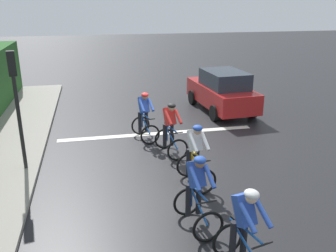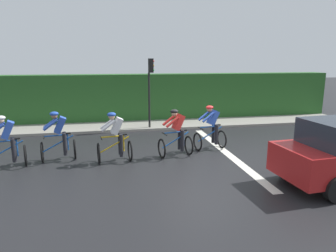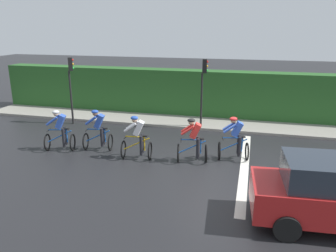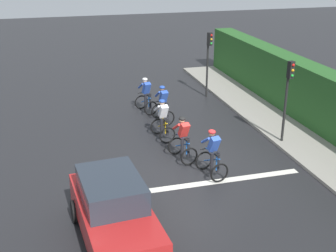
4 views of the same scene
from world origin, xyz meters
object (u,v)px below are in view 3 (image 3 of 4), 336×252
object	(u,v)px
cyclist_second	(98,131)
cyclist_trailing	(235,140)
cyclist_mid	(137,139)
traffic_light_far_junction	(71,80)
car_red	(335,194)
cyclist_lead	(60,131)
traffic_light_near_crossing	(203,83)
cyclist_fourth	(193,141)

from	to	relation	value
cyclist_second	cyclist_trailing	xyz separation A→B (m)	(0.30, -5.34, 0.00)
cyclist_mid	traffic_light_far_junction	size ratio (longest dim) A/B	0.50
cyclist_trailing	traffic_light_far_junction	size ratio (longest dim) A/B	0.50
car_red	cyclist_trailing	bearing A→B (deg)	35.37
cyclist_lead	traffic_light_near_crossing	bearing A→B (deg)	-48.94
cyclist_lead	cyclist_mid	bearing A→B (deg)	-90.96
cyclist_second	traffic_light_far_junction	xyz separation A→B (m)	(3.15, 2.91, 1.43)
cyclist_lead	cyclist_mid	xyz separation A→B (m)	(-0.05, -3.27, 0.00)
cyclist_lead	car_red	xyz separation A→B (m)	(-3.00, -9.44, 0.08)
cyclist_lead	traffic_light_near_crossing	size ratio (longest dim) A/B	0.50
cyclist_lead	cyclist_second	bearing A→B (deg)	-73.47
car_red	cyclist_second	bearing A→B (deg)	66.76
cyclist_lead	cyclist_trailing	bearing A→B (deg)	-83.87
cyclist_second	traffic_light_far_junction	bearing A→B (deg)	42.77
cyclist_lead	car_red	distance (m)	9.90
cyclist_lead	cyclist_fourth	xyz separation A→B (m)	(0.15, -5.35, 0.00)
cyclist_fourth	cyclist_trailing	world-z (taller)	same
cyclist_fourth	traffic_light_far_junction	size ratio (longest dim) A/B	0.50
cyclist_fourth	traffic_light_near_crossing	xyz separation A→B (m)	(4.23, 0.33, 1.43)
cyclist_trailing	car_red	bearing A→B (deg)	-144.63
cyclist_trailing	car_red	xyz separation A→B (m)	(-3.73, -2.65, 0.08)
cyclist_fourth	traffic_light_near_crossing	world-z (taller)	traffic_light_near_crossing
traffic_light_far_junction	cyclist_fourth	bearing A→B (deg)	-116.76
traffic_light_near_crossing	cyclist_fourth	bearing A→B (deg)	-175.49
cyclist_second	car_red	bearing A→B (deg)	-113.24
cyclist_lead	cyclist_trailing	world-z (taller)	same
cyclist_second	cyclist_lead	bearing A→B (deg)	106.53
cyclist_fourth	car_red	size ratio (longest dim) A/B	0.39
cyclist_trailing	cyclist_second	bearing A→B (deg)	93.19
cyclist_second	cyclist_mid	world-z (taller)	same
cyclist_lead	car_red	bearing A→B (deg)	-107.62
cyclist_fourth	car_red	distance (m)	5.16
cyclist_fourth	cyclist_trailing	xyz separation A→B (m)	(0.58, -1.44, 0.00)
traffic_light_near_crossing	cyclist_trailing	bearing A→B (deg)	-154.03
cyclist_second	cyclist_fourth	world-z (taller)	same
cyclist_trailing	car_red	distance (m)	4.57
cyclist_mid	cyclist_trailing	distance (m)	3.61
cyclist_trailing	traffic_light_near_crossing	bearing A→B (deg)	25.97
cyclist_trailing	traffic_light_near_crossing	size ratio (longest dim) A/B	0.50
cyclist_mid	traffic_light_near_crossing	distance (m)	4.97
cyclist_second	traffic_light_near_crossing	xyz separation A→B (m)	(3.94, -3.56, 1.43)
cyclist_fourth	traffic_light_far_junction	xyz separation A→B (m)	(3.43, 6.81, 1.43)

